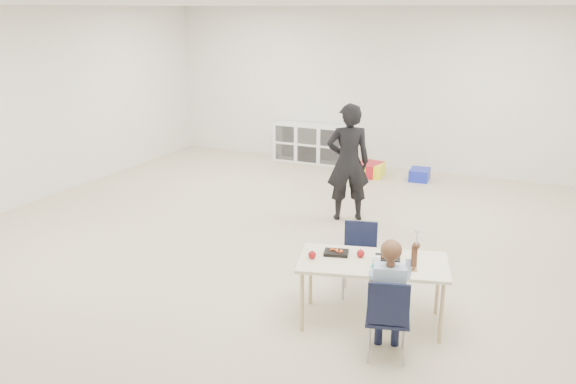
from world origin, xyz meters
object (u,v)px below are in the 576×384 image
at_px(cubby_shelf, 311,143).
at_px(adult, 348,162).
at_px(table, 372,291).
at_px(child, 389,293).
at_px(chair_near, 388,316).

xyz_separation_m(cubby_shelf, adult, (1.69, -2.78, 0.44)).
xyz_separation_m(table, child, (0.28, -0.49, 0.26)).
xyz_separation_m(chair_near, child, (0.00, 0.00, 0.21)).
height_order(table, adult, adult).
bearing_deg(chair_near, adult, 100.14).
relative_size(chair_near, cubby_shelf, 0.52).
bearing_deg(adult, cubby_shelf, -85.81).
relative_size(child, cubby_shelf, 0.81).
bearing_deg(chair_near, child, 0.00).
distance_m(child, adult, 3.44).
xyz_separation_m(table, adult, (-1.16, 2.62, 0.49)).
height_order(table, cubby_shelf, cubby_shelf).
bearing_deg(chair_near, table, 105.30).
bearing_deg(child, cubby_shelf, 103.27).
height_order(chair_near, cubby_shelf, chair_near).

